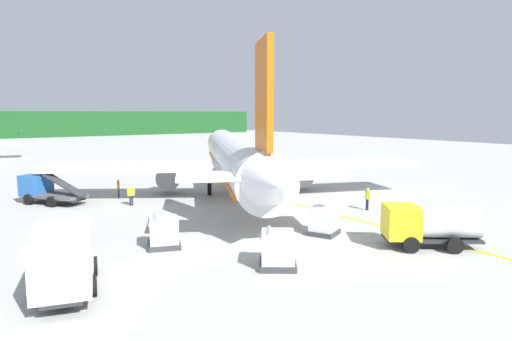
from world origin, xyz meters
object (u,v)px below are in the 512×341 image
cargo_container_near (163,232)px  cargo_container_far (277,249)px  service_truck_fuel (429,224)px  service_truck_catering (44,189)px  crew_marshaller (131,194)px  cargo_container_mid (324,221)px  crew_loader_right (118,187)px  service_truck_baggage (65,256)px  crew_loader_left (367,197)px  airliner_foreground (236,158)px  airliner_distant (15,130)px

cargo_container_near → cargo_container_far: 7.16m
service_truck_fuel → service_truck_catering: 30.64m
service_truck_fuel → crew_marshaller: bearing=115.0°
cargo_container_mid → crew_loader_right: cargo_container_mid is taller
service_truck_catering → service_truck_fuel: bearing=-59.4°
service_truck_baggage → cargo_container_near: (6.00, 3.63, -0.73)m
cargo_container_near → crew_loader_left: bearing=-0.0°
crew_loader_right → cargo_container_far: bearing=-88.3°
service_truck_catering → crew_loader_left: 27.01m
cargo_container_mid → crew_loader_right: 20.56m
crew_marshaller → crew_loader_right: size_ratio=0.96×
crew_marshaller → crew_loader_right: bearing=88.1°
crew_marshaller → service_truck_baggage: bearing=-117.9°
service_truck_catering → cargo_container_near: 17.97m
service_truck_catering → cargo_container_far: 24.91m
cargo_container_mid → cargo_container_far: size_ratio=0.88×
airliner_foreground → cargo_container_near: bearing=-135.8°
airliner_distant → service_truck_fuel: size_ratio=4.82×
airliner_distant → service_truck_baggage: (-15.22, -145.36, -0.49)m
airliner_foreground → crew_loader_left: 13.46m
service_truck_baggage → cargo_container_far: (9.27, -2.75, -0.68)m
service_truck_baggage → crew_loader_right: 21.54m
cargo_container_far → crew_marshaller: 18.84m
airliner_distant → crew_loader_left: 141.96m
cargo_container_near → cargo_container_far: size_ratio=0.91×
service_truck_fuel → cargo_container_near: (-12.38, 8.69, -0.52)m
airliner_distant → cargo_container_far: airliner_distant is taller
service_truck_baggage → service_truck_catering: bearing=82.5°
airliner_foreground → crew_loader_right: (-10.25, 3.57, -2.38)m
crew_loader_left → crew_loader_right: 21.73m
airliner_foreground → crew_marshaller: size_ratio=23.81×
service_truck_baggage → cargo_container_mid: bearing=1.1°
airliner_foreground → airliner_distant: bearing=91.6°
airliner_distant → crew_marshaller: size_ratio=15.82×
cargo_container_near → crew_loader_left: 17.21m
crew_loader_left → crew_marshaller: bearing=139.7°
service_truck_catering → crew_loader_right: bearing=-15.2°
airliner_distant → service_truck_catering: bearing=-95.7°
cargo_container_near → airliner_foreground: bearing=44.2°
service_truck_fuel → cargo_container_far: 9.41m
airliner_foreground → crew_marshaller: 10.65m
cargo_container_far → crew_loader_right: cargo_container_far is taller
service_truck_fuel → airliner_foreground: bearing=88.7°
cargo_container_mid → crew_loader_left: 8.54m
service_truck_fuel → service_truck_baggage: bearing=164.6°
cargo_container_far → crew_loader_left: 15.32m
airliner_foreground → service_truck_baggage: size_ratio=6.41×
cargo_container_mid → crew_loader_left: bearing=22.9°
airliner_foreground → service_truck_catering: 17.02m
crew_loader_left → crew_loader_right: bearing=132.2°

